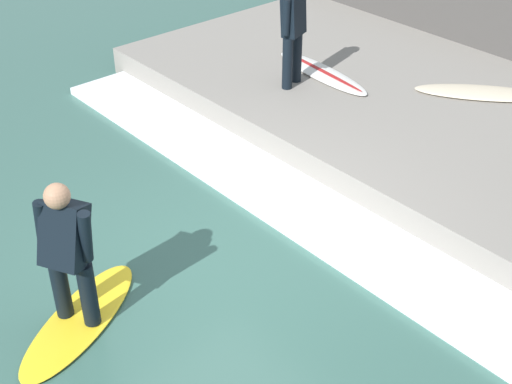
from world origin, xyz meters
The scene contains 8 objects.
ground_plane centered at (0.00, 0.00, 0.00)m, with size 28.00×28.00×0.00m, color #386056.
concrete_ledge centered at (4.10, 0.00, 0.21)m, with size 4.40×10.07×0.43m, color gray.
wave_foam_crest centered at (1.41, 0.00, 0.05)m, with size 0.96×9.57×0.11m, color silver.
surfboard_riding centered at (-1.50, 0.20, 0.03)m, with size 1.81×1.31×0.06m.
surfer_riding centered at (-1.50, 0.20, 0.90)m, with size 0.54×0.59×1.51m.
surfer_waiting_far centered at (3.12, 2.12, 1.28)m, with size 0.50×0.35×1.52m.
surfboard_waiting_far centered at (3.70, 2.08, 0.46)m, with size 0.65×1.98×0.07m.
surfboard_spare centered at (4.92, 0.08, 0.46)m, with size 1.62×1.81×0.06m.
Camera 1 is at (-3.55, -4.71, 4.82)m, focal length 50.00 mm.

